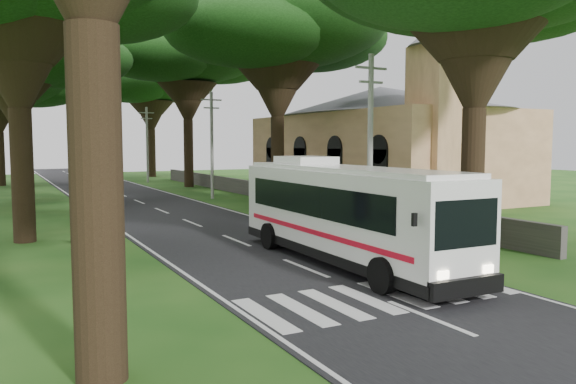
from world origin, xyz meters
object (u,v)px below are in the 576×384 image
(distant_car_b, at_px, (83,177))
(pedestrian, at_px, (86,231))
(pole_mid, at_px, (212,143))
(pole_far, at_px, (147,143))
(church, at_px, (381,134))
(pole_near, at_px, (370,143))
(distant_car_a, at_px, (88,185))
(coach_bus, at_px, (344,212))

(distant_car_b, relative_size, pedestrian, 2.36)
(pole_mid, bearing_deg, pole_far, 90.00)
(church, xyz_separation_m, pole_mid, (-12.36, 4.45, -0.73))
(pedestrian, bearing_deg, church, -44.20)
(pole_mid, height_order, pole_far, same)
(pole_near, xyz_separation_m, pedestrian, (-11.44, 2.93, -3.43))
(pole_mid, height_order, distant_car_a, pole_mid)
(church, xyz_separation_m, coach_bus, (-16.27, -19.45, -3.09))
(distant_car_b, height_order, pedestrian, pedestrian)
(coach_bus, xyz_separation_m, distant_car_a, (-3.63, 33.67, -1.13))
(coach_bus, xyz_separation_m, pedestrian, (-7.54, 6.83, -1.07))
(pole_near, xyz_separation_m, distant_car_b, (-6.30, 41.92, -3.57))
(coach_bus, distance_m, pedestrian, 10.23)
(coach_bus, bearing_deg, distant_car_b, 93.98)
(pole_mid, height_order, distant_car_b, pole_mid)
(distant_car_a, bearing_deg, pedestrian, 68.53)
(pole_near, bearing_deg, pedestrian, 165.64)
(pole_far, xyz_separation_m, pedestrian, (-11.44, -37.07, -3.43))
(church, relative_size, pedestrian, 16.05)
(pole_mid, bearing_deg, distant_car_b, 106.04)
(church, distance_m, pedestrian, 27.26)
(distant_car_b, xyz_separation_m, pedestrian, (-5.14, -38.99, 0.14))
(pole_far, xyz_separation_m, distant_car_b, (-6.30, 1.92, -3.57))
(pole_mid, bearing_deg, coach_bus, -99.28)
(coach_bus, bearing_deg, pole_near, 46.00)
(pole_near, relative_size, pedestrian, 5.35)
(coach_bus, height_order, distant_car_a, coach_bus)
(church, height_order, coach_bus, church)
(pole_mid, relative_size, pole_far, 1.00)
(coach_bus, relative_size, distant_car_a, 3.00)
(pole_far, relative_size, distant_car_a, 2.08)
(church, bearing_deg, pole_mid, 160.19)
(pole_near, bearing_deg, distant_car_b, 98.55)
(coach_bus, height_order, pedestrian, coach_bus)
(pole_near, xyz_separation_m, distant_car_a, (-7.53, 29.77, -3.50))
(pole_near, relative_size, distant_car_b, 2.27)
(pole_far, distance_m, distant_car_b, 7.49)
(pole_mid, bearing_deg, pedestrian, -123.84)
(pole_far, relative_size, coach_bus, 0.70)
(church, distance_m, distant_car_b, 32.59)
(pole_mid, bearing_deg, church, -19.81)
(pole_near, relative_size, pole_mid, 1.00)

